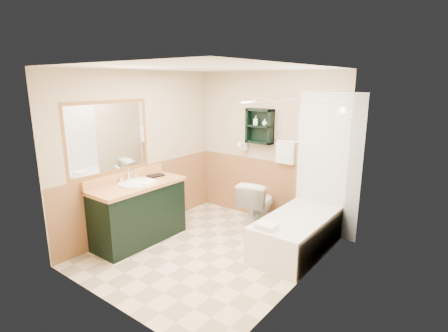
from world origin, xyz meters
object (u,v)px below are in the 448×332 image
(hair_dryer, at_px, (244,146))
(bathtub, at_px, (297,233))
(soap_bottle_a, at_px, (256,123))
(vanity_book, at_px, (152,168))
(soap_bottle_b, at_px, (265,123))
(vanity, at_px, (139,212))
(toilet, at_px, (257,205))
(wall_shelf, at_px, (259,126))

(hair_dryer, xyz_separation_m, bathtub, (1.33, -0.67, -0.96))
(bathtub, distance_m, soap_bottle_a, 1.85)
(soap_bottle_a, bearing_deg, vanity_book, -127.13)
(soap_bottle_a, relative_size, soap_bottle_b, 1.32)
(bathtub, bearing_deg, soap_bottle_a, 149.79)
(hair_dryer, bearing_deg, vanity, -108.58)
(bathtub, xyz_separation_m, soap_bottle_b, (-0.93, 0.64, 1.37))
(bathtub, relative_size, toilet, 1.91)
(bathtub, height_order, toilet, toilet)
(wall_shelf, relative_size, vanity_book, 2.37)
(wall_shelf, distance_m, soap_bottle_a, 0.08)
(vanity, relative_size, soap_bottle_a, 9.53)
(wall_shelf, height_order, vanity, wall_shelf)
(hair_dryer, bearing_deg, bathtub, -26.70)
(vanity, xyz_separation_m, bathtub, (1.92, 1.10, -0.19))
(hair_dryer, distance_m, soap_bottle_b, 0.57)
(wall_shelf, relative_size, soap_bottle_a, 3.87)
(wall_shelf, xyz_separation_m, soap_bottle_a, (-0.07, -0.01, 0.05))
(soap_bottle_a, bearing_deg, soap_bottle_b, 0.00)
(vanity, bearing_deg, vanity_book, 111.01)
(wall_shelf, xyz_separation_m, vanity_book, (-1.06, -1.32, -0.58))
(wall_shelf, xyz_separation_m, toilet, (0.21, -0.34, -1.17))
(wall_shelf, bearing_deg, vanity, -117.15)
(bathtub, bearing_deg, hair_dryer, 153.30)
(soap_bottle_a, xyz_separation_m, soap_bottle_b, (0.17, 0.00, 0.01))
(toilet, relative_size, soap_bottle_a, 5.52)
(wall_shelf, height_order, soap_bottle_a, wall_shelf)
(hair_dryer, height_order, soap_bottle_b, soap_bottle_b)
(wall_shelf, bearing_deg, vanity_book, -128.86)
(vanity_book, bearing_deg, hair_dryer, 71.50)
(bathtub, distance_m, soap_bottle_b, 1.77)
(hair_dryer, distance_m, soap_bottle_a, 0.46)
(toilet, bearing_deg, soap_bottle_a, -62.68)
(wall_shelf, relative_size, toilet, 0.70)
(hair_dryer, xyz_separation_m, vanity, (-0.59, -1.77, -0.77))
(soap_bottle_b, bearing_deg, hair_dryer, 175.70)
(hair_dryer, relative_size, bathtub, 0.16)
(bathtub, distance_m, vanity_book, 2.31)
(bathtub, xyz_separation_m, soap_bottle_a, (-1.09, 0.64, 1.36))
(wall_shelf, xyz_separation_m, soap_bottle_b, (0.10, -0.01, 0.06))
(vanity, relative_size, soap_bottle_b, 12.63)
(bathtub, xyz_separation_m, toilet, (-0.82, 0.30, 0.14))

